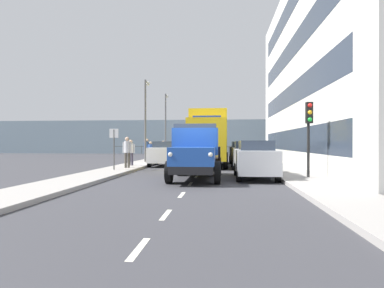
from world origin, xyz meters
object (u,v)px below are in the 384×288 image
(car_silver_kerbside_near, at_px, (255,159))
(lamp_post_promenade, at_px, (146,113))
(lorry_cargo_yellow, at_px, (209,136))
(car_white_oppositeside_0, at_px, (165,153))
(car_grey_kerbside_1, at_px, (246,154))
(pedestrian_couple_a, at_px, (163,148))
(pedestrian_strolling, at_px, (127,149))
(car_black_kerbside_2, at_px, (241,152))
(traffic_light_near, at_px, (309,123))
(truck_vintage_blue, at_px, (196,153))
(pedestrian_with_bag, at_px, (151,150))
(street_sign, at_px, (114,142))
(pedestrian_by_lamp, at_px, (147,148))
(pedestrian_couple_b, at_px, (131,150))
(lamp_post_far, at_px, (166,119))

(car_silver_kerbside_near, bearing_deg, lamp_post_promenade, -53.95)
(lorry_cargo_yellow, height_order, car_white_oppositeside_0, lorry_cargo_yellow)
(lorry_cargo_yellow, height_order, car_grey_kerbside_1, lorry_cargo_yellow)
(car_grey_kerbside_1, xyz_separation_m, pedestrian_couple_a, (6.80, -8.43, 0.23))
(car_grey_kerbside_1, relative_size, pedestrian_strolling, 2.21)
(car_white_oppositeside_0, bearing_deg, car_silver_kerbside_near, 125.73)
(car_white_oppositeside_0, distance_m, pedestrian_couple_a, 6.78)
(car_grey_kerbside_1, relative_size, car_black_kerbside_2, 0.94)
(car_silver_kerbside_near, relative_size, traffic_light_near, 1.34)
(truck_vintage_blue, distance_m, pedestrian_strolling, 6.46)
(pedestrian_with_bag, distance_m, street_sign, 6.16)
(truck_vintage_blue, xyz_separation_m, car_black_kerbside_2, (-2.62, -12.37, -0.28))
(lorry_cargo_yellow, xyz_separation_m, street_sign, (4.98, 5.59, -0.39))
(car_black_kerbside_2, xyz_separation_m, pedestrian_by_lamp, (7.71, -0.04, 0.32))
(pedestrian_couple_a, bearing_deg, car_grey_kerbside_1, 128.91)
(car_black_kerbside_2, bearing_deg, pedestrian_couple_b, 37.40)
(truck_vintage_blue, height_order, car_white_oppositeside_0, truck_vintage_blue)
(car_grey_kerbside_1, relative_size, pedestrian_by_lamp, 2.23)
(car_white_oppositeside_0, distance_m, pedestrian_couple_b, 2.61)
(car_silver_kerbside_near, distance_m, traffic_light_near, 2.79)
(car_white_oppositeside_0, bearing_deg, lorry_cargo_yellow, -169.80)
(traffic_light_near, xyz_separation_m, lamp_post_far, (9.69, -20.13, 1.63))
(lamp_post_far, height_order, street_sign, lamp_post_far)
(pedestrian_by_lamp, bearing_deg, pedestrian_with_bag, 107.99)
(car_white_oppositeside_0, xyz_separation_m, lamp_post_promenade, (2.03, -2.70, 3.07))
(pedestrian_couple_b, xyz_separation_m, pedestrian_couple_a, (-0.63, -8.31, -0.00))
(car_grey_kerbside_1, height_order, lamp_post_far, lamp_post_far)
(truck_vintage_blue, distance_m, pedestrian_by_lamp, 13.42)
(traffic_light_near, bearing_deg, car_silver_kerbside_near, -17.73)
(car_black_kerbside_2, height_order, traffic_light_near, traffic_light_near)
(car_silver_kerbside_near, xyz_separation_m, pedestrian_strolling, (7.08, -3.89, 0.33))
(pedestrian_strolling, relative_size, lamp_post_far, 0.27)
(truck_vintage_blue, relative_size, pedestrian_couple_b, 3.38)
(car_black_kerbside_2, height_order, pedestrian_by_lamp, pedestrian_by_lamp)
(truck_vintage_blue, bearing_deg, car_white_oppositeside_0, -71.33)
(car_black_kerbside_2, bearing_deg, lorry_cargo_yellow, 54.89)
(pedestrian_couple_a, bearing_deg, traffic_light_near, 121.10)
(lamp_post_promenade, bearing_deg, truck_vintage_blue, 113.70)
(pedestrian_couple_a, xyz_separation_m, lamp_post_far, (0.69, -5.22, 2.98))
(car_black_kerbside_2, bearing_deg, pedestrian_by_lamp, -0.31)
(pedestrian_by_lamp, relative_size, lamp_post_promenade, 0.28)
(traffic_light_near, bearing_deg, car_black_kerbside_2, -79.88)
(truck_vintage_blue, bearing_deg, pedestrian_couple_a, -74.43)
(lamp_post_far, bearing_deg, lamp_post_promenade, 90.09)
(truck_vintage_blue, xyz_separation_m, street_sign, (4.79, -3.32, 0.50))
(lamp_post_far, bearing_deg, pedestrian_couple_b, 90.28)
(lorry_cargo_yellow, height_order, pedestrian_couple_b, lorry_cargo_yellow)
(pedestrian_with_bag, height_order, lamp_post_promenade, lamp_post_promenade)
(pedestrian_couple_a, bearing_deg, pedestrian_by_lamp, 70.81)
(truck_vintage_blue, xyz_separation_m, pedestrian_couple_a, (4.18, -15.00, -0.05))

